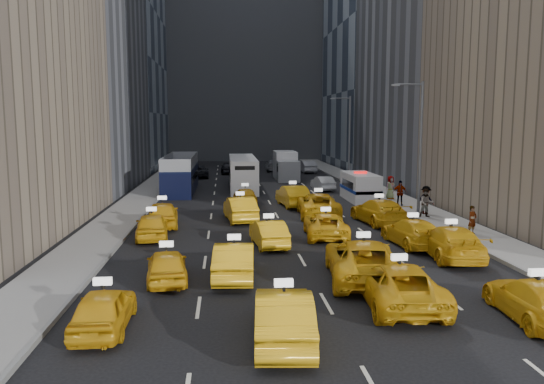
{
  "coord_description": "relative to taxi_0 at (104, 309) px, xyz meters",
  "views": [
    {
      "loc": [
        -3.53,
        -21.86,
        6.38
      ],
      "look_at": [
        -0.58,
        11.15,
        2.0
      ],
      "focal_mm": 35.0,
      "sensor_mm": 36.0,
      "label": 1
    }
  ],
  "objects": [
    {
      "name": "ground",
      "position": [
        7.3,
        5.77,
        -0.66
      ],
      "size": [
        160.0,
        160.0,
        0.0
      ],
      "primitive_type": "plane",
      "color": "black",
      "rests_on": "ground"
    },
    {
      "name": "sidewalk_west",
      "position": [
        -3.2,
        30.77,
        -0.59
      ],
      "size": [
        3.0,
        90.0,
        0.15
      ],
      "primitive_type": "cube",
      "color": "gray",
      "rests_on": "ground"
    },
    {
      "name": "sidewalk_east",
      "position": [
        17.8,
        30.77,
        -0.59
      ],
      "size": [
        3.0,
        90.0,
        0.15
      ],
      "primitive_type": "cube",
      "color": "gray",
      "rests_on": "ground"
    },
    {
      "name": "curb_west",
      "position": [
        -1.75,
        30.77,
        -0.57
      ],
      "size": [
        0.15,
        90.0,
        0.18
      ],
      "primitive_type": "cube",
      "color": "slate",
      "rests_on": "ground"
    },
    {
      "name": "curb_east",
      "position": [
        16.35,
        30.77,
        -0.57
      ],
      "size": [
        0.15,
        90.0,
        0.18
      ],
      "primitive_type": "cube",
      "color": "slate",
      "rests_on": "ground"
    },
    {
      "name": "building_west_far",
      "position": [
        -13.2,
        59.77,
        20.34
      ],
      "size": [
        16.0,
        22.0,
        42.0
      ],
      "primitive_type": "cube",
      "color": "#2D3847",
      "rests_on": "ground"
    },
    {
      "name": "building_backdrop",
      "position": [
        7.3,
        77.77,
        19.34
      ],
      "size": [
        30.0,
        12.0,
        40.0
      ],
      "primitive_type": "cube",
      "color": "slate",
      "rests_on": "ground"
    },
    {
      "name": "streetlight_near",
      "position": [
        16.48,
        17.77,
        4.26
      ],
      "size": [
        2.15,
        0.22,
        9.0
      ],
      "color": "#595B60",
      "rests_on": "ground"
    },
    {
      "name": "streetlight_far",
      "position": [
        16.48,
        37.77,
        4.26
      ],
      "size": [
        2.15,
        0.22,
        9.0
      ],
      "color": "#595B60",
      "rests_on": "ground"
    },
    {
      "name": "taxi_0",
      "position": [
        0.0,
        0.0,
        0.0
      ],
      "size": [
        1.6,
        3.91,
        1.33
      ],
      "primitive_type": "imported",
      "rotation": [
        0.0,
        0.0,
        3.15
      ],
      "color": "gold",
      "rests_on": "ground"
    },
    {
      "name": "taxi_1",
      "position": [
        5.43,
        -1.34,
        0.11
      ],
      "size": [
        1.97,
        4.79,
        1.54
      ],
      "primitive_type": "imported",
      "rotation": [
        0.0,
        0.0,
        3.07
      ],
      "color": "gold",
      "rests_on": "ground"
    },
    {
      "name": "taxi_2",
      "position": [
        9.78,
        1.41,
        0.08
      ],
      "size": [
        2.86,
        5.55,
        1.5
      ],
      "primitive_type": "imported",
      "rotation": [
        0.0,
        0.0,
        3.07
      ],
      "color": "gold",
      "rests_on": "ground"
    },
    {
      "name": "taxi_3",
      "position": [
        13.72,
        -0.43,
        0.03
      ],
      "size": [
        2.26,
        4.88,
        1.38
      ],
      "primitive_type": "imported",
      "rotation": [
        0.0,
        0.0,
        3.07
      ],
      "color": "gold",
      "rests_on": "ground"
    },
    {
      "name": "taxi_4",
      "position": [
        1.41,
        4.88,
        0.0
      ],
      "size": [
        2.0,
        4.07,
        1.33
      ],
      "primitive_type": "imported",
      "rotation": [
        0.0,
        0.0,
        3.25
      ],
      "color": "gold",
      "rests_on": "ground"
    },
    {
      "name": "taxi_5",
      "position": [
        4.11,
        5.17,
        0.09
      ],
      "size": [
        1.84,
        4.64,
        1.5
      ],
      "primitive_type": "imported",
      "rotation": [
        0.0,
        0.0,
        3.09
      ],
      "color": "gold",
      "rests_on": "ground"
    },
    {
      "name": "taxi_6",
      "position": [
        9.31,
        4.42,
        0.17
      ],
      "size": [
        3.46,
        6.27,
        1.66
      ],
      "primitive_type": "imported",
      "rotation": [
        0.0,
        0.0,
        3.02
      ],
      "color": "gold",
      "rests_on": "ground"
    },
    {
      "name": "taxi_7",
      "position": [
        14.32,
        7.49,
        0.1
      ],
      "size": [
        2.65,
        5.48,
        1.54
      ],
      "primitive_type": "imported",
      "rotation": [
        0.0,
        0.0,
        3.05
      ],
      "color": "gold",
      "rests_on": "ground"
    },
    {
      "name": "taxi_8",
      "position": [
        -0.26,
        12.94,
        0.06
      ],
      "size": [
        2.17,
        4.41,
        1.45
      ],
      "primitive_type": "imported",
      "rotation": [
        0.0,
        0.0,
        3.25
      ],
      "color": "gold",
      "rests_on": "ground"
    },
    {
      "name": "taxi_9",
      "position": [
        5.99,
        10.73,
        0.02
      ],
      "size": [
        1.89,
        4.27,
        1.36
      ],
      "primitive_type": "imported",
      "rotation": [
        0.0,
        0.0,
        3.25
      ],
      "color": "gold",
      "rests_on": "ground"
    },
    {
      "name": "taxi_10",
      "position": [
        9.33,
        12.57,
        0.02
      ],
      "size": [
        2.68,
        5.08,
        1.36
      ],
      "primitive_type": "imported",
      "rotation": [
        0.0,
        0.0,
        3.05
      ],
      "color": "gold",
      "rests_on": "ground"
    },
    {
      "name": "taxi_11",
      "position": [
        13.44,
        10.12,
        0.04
      ],
      "size": [
        2.34,
        4.98,
        1.41
      ],
      "primitive_type": "imported",
      "rotation": [
        0.0,
        0.0,
        3.22
      ],
      "color": "gold",
      "rests_on": "ground"
    },
    {
      "name": "taxi_12",
      "position": [
        -0.07,
        16.38,
        0.12
      ],
      "size": [
        2.26,
        4.78,
        1.58
      ],
      "primitive_type": "imported",
      "rotation": [
        0.0,
        0.0,
        3.23
      ],
      "color": "gold",
      "rests_on": "ground"
    },
    {
      "name": "taxi_13",
      "position": [
        4.73,
        17.88,
        0.13
      ],
      "size": [
        2.25,
        4.99,
        1.59
      ],
      "primitive_type": "imported",
      "rotation": [
        0.0,
        0.0,
        3.26
      ],
      "color": "gold",
      "rests_on": "ground"
    },
    {
      "name": "taxi_14",
      "position": [
        10.09,
        19.16,
        0.13
      ],
      "size": [
        3.04,
        5.91,
        1.59
      ],
      "primitive_type": "imported",
      "rotation": [
        0.0,
        0.0,
        3.07
      ],
      "color": "gold",
      "rests_on": "ground"
    },
    {
      "name": "taxi_15",
      "position": [
        13.44,
        16.19,
        0.12
      ],
      "size": [
        2.86,
        5.64,
        1.57
      ],
      "primitive_type": "imported",
      "rotation": [
        0.0,
        0.0,
        3.27
      ],
      "color": "gold",
      "rests_on": "ground"
    },
    {
      "name": "taxi_16",
      "position": [
        5.32,
        24.81,
        0.0
      ],
      "size": [
        1.94,
        4.06,
        1.34
      ],
      "primitive_type": "imported",
      "rotation": [
        0.0,
        0.0,
        3.23
      ],
      "color": "gold",
      "rests_on": "ground"
    },
    {
      "name": "taxi_17",
      "position": [
        8.91,
        23.63,
        0.14
      ],
      "size": [
        2.27,
        5.04,
        1.61
      ],
      "primitive_type": "imported",
      "rotation": [
        0.0,
        0.0,
        3.26
      ],
      "color": "gold",
      "rests_on": "ground"
    },
    {
      "name": "nypd_van",
      "position": [
        14.8,
        26.13,
        0.42
      ],
      "size": [
        2.36,
        5.64,
        2.39
      ],
      "rotation": [
        0.0,
        0.0,
        0.03
      ],
      "color": "silver",
      "rests_on": "ground"
    },
    {
      "name": "double_decker",
      "position": [
        -0.3,
        33.19,
        0.98
      ],
      "size": [
        3.26,
        11.55,
        3.32
      ],
      "rotation": [
        0.0,
        0.0,
        0.06
      ],
      "color": "black",
      "rests_on": "ground"
    },
    {
      "name": "city_bus",
      "position": [
        5.47,
        34.85,
        0.84
      ],
      "size": [
        3.82,
        11.94,
        3.03
      ],
      "rotation": [
        0.0,
        0.0,
        -0.12
      ],
      "color": "silver",
      "rests_on": "ground"
    },
    {
      "name": "box_truck",
      "position": [
        10.58,
        42.63,
        0.87
      ],
      "size": [
        2.4,
        6.84,
        3.12
      ],
      "rotation": [
        0.0,
        0.0,
        -0.01
      ],
      "color": "silver",
      "rests_on": "ground"
    },
    {
      "name": "misc_car_0",
      "position": [
        12.98,
        32.9,
        -0.0
      ],
      "size": [
        1.8,
        4.14,
        1.32
      ],
      "primitive_type": "imported",
      "rotation": [
        0.0,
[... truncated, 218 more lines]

